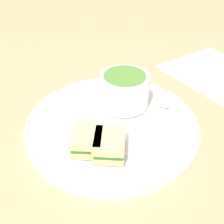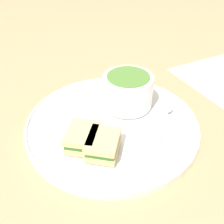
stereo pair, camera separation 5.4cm
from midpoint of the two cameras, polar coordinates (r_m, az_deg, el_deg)
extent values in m
plane|color=tan|center=(0.57, -2.73, -3.46)|extent=(2.40, 2.40, 0.00)
cylinder|color=white|center=(0.56, -2.76, -2.82)|extent=(0.37, 0.37, 0.02)
torus|color=white|center=(0.56, -2.79, -2.04)|extent=(0.36, 0.36, 0.01)
cylinder|color=white|center=(0.60, 0.04, 2.07)|extent=(0.06, 0.06, 0.01)
cylinder|color=white|center=(0.58, 0.04, 4.71)|extent=(0.11, 0.11, 0.07)
cylinder|color=#568938|center=(0.56, 0.04, 7.70)|extent=(0.09, 0.09, 0.01)
cube|color=silver|center=(0.55, 8.43, -2.07)|extent=(0.09, 0.04, 0.00)
ellipsoid|color=silver|center=(0.60, 8.77, 1.68)|extent=(0.04, 0.03, 0.01)
cube|color=#DBBC7F|center=(0.50, -8.43, -7.01)|extent=(0.09, 0.08, 0.01)
cube|color=#33702D|center=(0.49, -8.54, -6.13)|extent=(0.08, 0.07, 0.01)
cube|color=#DBBC7F|center=(0.48, -8.65, -5.22)|extent=(0.09, 0.08, 0.01)
cube|color=#DBBC7F|center=(0.48, -3.82, -8.20)|extent=(0.09, 0.08, 0.01)
cube|color=#33702D|center=(0.48, -3.87, -7.31)|extent=(0.08, 0.07, 0.01)
cube|color=#DBBC7F|center=(0.47, -3.92, -6.39)|extent=(0.09, 0.08, 0.01)
camera|label=1|loc=(0.03, -92.86, -2.17)|focal=42.00mm
camera|label=2|loc=(0.03, 87.14, 2.17)|focal=42.00mm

